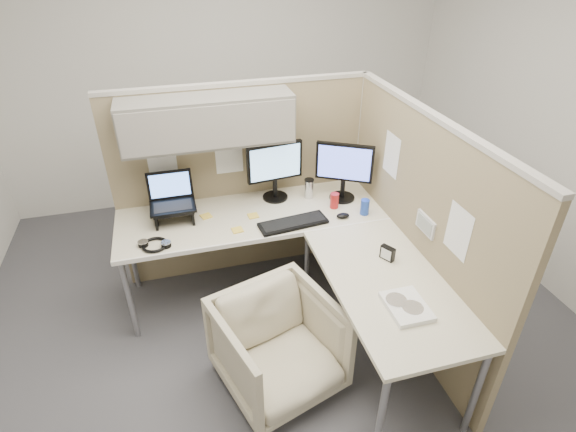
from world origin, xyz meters
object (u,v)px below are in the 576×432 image
object	(u,v)px
desk	(296,244)
office_chair	(279,343)
keyboard	(293,223)
monitor_left	(275,167)

from	to	relation	value
desk	office_chair	world-z (taller)	desk
desk	office_chair	xyz separation A→B (m)	(-0.27, -0.54, -0.33)
office_chair	keyboard	size ratio (longest dim) A/B	1.41
desk	office_chair	size ratio (longest dim) A/B	2.82
desk	office_chair	distance (m)	0.69
office_chair	monitor_left	xyz separation A→B (m)	(0.27, 1.14, 0.65)
desk	monitor_left	xyz separation A→B (m)	(0.00, 0.60, 0.32)
desk	keyboard	bearing A→B (deg)	80.41
office_chair	monitor_left	world-z (taller)	monitor_left
monitor_left	keyboard	world-z (taller)	monitor_left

